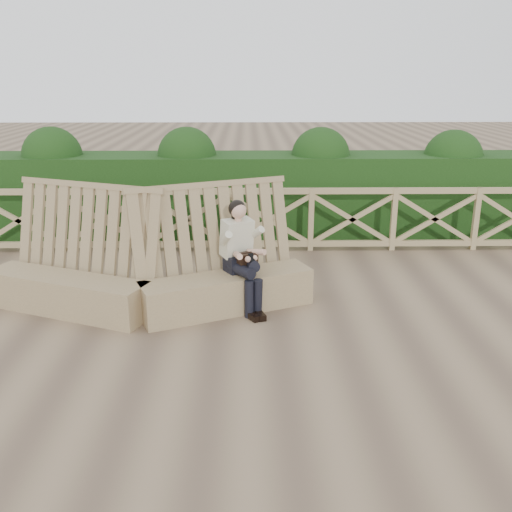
{
  "coord_description": "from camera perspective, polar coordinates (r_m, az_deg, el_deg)",
  "views": [
    {
      "loc": [
        -0.38,
        -6.01,
        2.98
      ],
      "look_at": [
        -0.28,
        0.4,
        0.9
      ],
      "focal_mm": 40.0,
      "sensor_mm": 36.0,
      "label": 1
    }
  ],
  "objects": [
    {
      "name": "hedge",
      "position": [
        10.94,
        1.1,
        6.22
      ],
      "size": [
        12.0,
        1.2,
        1.5
      ],
      "primitive_type": "cube",
      "color": "black",
      "rests_on": "ground"
    },
    {
      "name": "bench",
      "position": [
        7.54,
        -10.79,
        -2.29
      ],
      "size": [
        4.34,
        1.58,
        1.61
      ],
      "rotation": [
        0.0,
        0.0,
        0.05
      ],
      "color": "olive",
      "rests_on": "ground"
    },
    {
      "name": "woman",
      "position": [
        7.34,
        -1.46,
        0.48
      ],
      "size": [
        0.63,
        0.87,
        1.42
      ],
      "rotation": [
        0.0,
        0.0,
        0.53
      ],
      "color": "black",
      "rests_on": "ground"
    },
    {
      "name": "guardrail",
      "position": [
        9.82,
        1.33,
        3.66
      ],
      "size": [
        10.1,
        0.09,
        1.1
      ],
      "color": "olive",
      "rests_on": "ground"
    },
    {
      "name": "ground",
      "position": [
        6.72,
        2.43,
        -8.37
      ],
      "size": [
        60.0,
        60.0,
        0.0
      ],
      "primitive_type": "plane",
      "color": "brown",
      "rests_on": "ground"
    }
  ]
}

